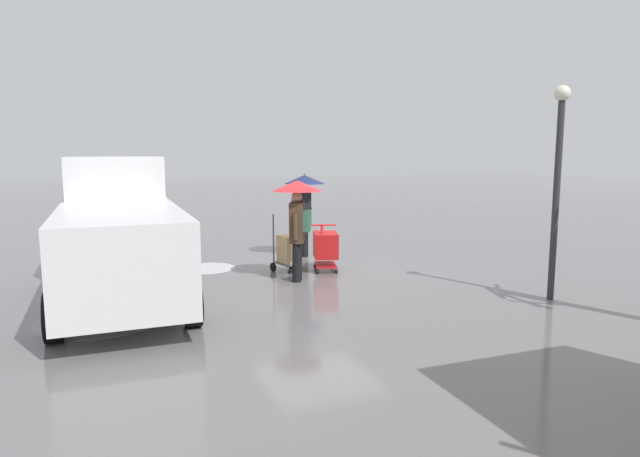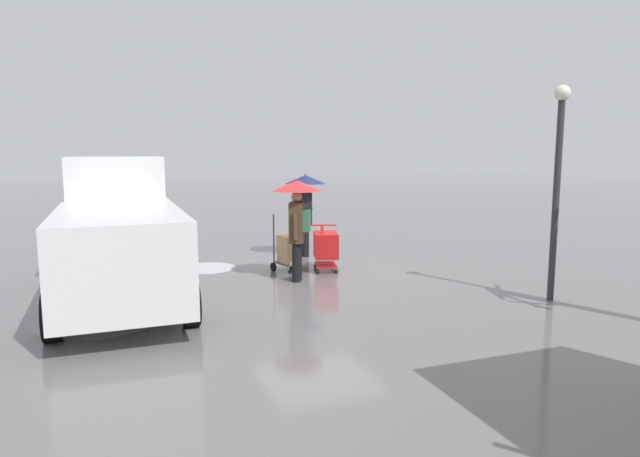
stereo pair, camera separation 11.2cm
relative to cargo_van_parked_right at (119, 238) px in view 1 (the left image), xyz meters
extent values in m
plane|color=slate|center=(-4.18, -0.75, -1.18)|extent=(90.00, 90.00, 0.00)
cylinder|color=silver|center=(-2.01, -2.28, -1.18)|extent=(1.29, 1.29, 0.01)
cylinder|color=#999BA0|center=(0.37, 0.96, -1.18)|extent=(2.09, 2.09, 0.01)
cube|color=white|center=(0.01, 0.26, -0.12)|extent=(2.12, 5.26, 1.40)
cube|color=white|center=(-0.05, -1.64, 1.00)|extent=(1.88, 1.46, 0.84)
cube|color=black|center=(-0.07, -2.36, 0.20)|extent=(1.66, 0.11, 0.63)
cube|color=#232326|center=(-0.07, -2.40, -0.86)|extent=(1.96, 0.22, 0.24)
cylinder|color=black|center=(0.94, -1.38, -0.82)|extent=(0.26, 0.73, 0.72)
cylinder|color=black|center=(-1.02, -1.32, -0.82)|extent=(0.26, 0.73, 0.72)
cylinder|color=black|center=(1.04, 1.84, -0.82)|extent=(0.26, 0.73, 0.72)
cylinder|color=black|center=(-0.92, 1.90, -0.82)|extent=(0.26, 0.73, 0.72)
cube|color=red|center=(-4.44, -0.95, -0.58)|extent=(0.73, 0.88, 0.56)
cube|color=red|center=(-4.44, -0.95, -1.04)|extent=(0.66, 0.80, 0.04)
cylinder|color=red|center=(-4.57, -1.35, -0.18)|extent=(0.56, 0.22, 0.04)
sphere|color=black|center=(-4.54, -0.60, -1.13)|extent=(0.10, 0.10, 0.10)
sphere|color=black|center=(-4.15, -0.73, -1.13)|extent=(0.10, 0.10, 0.10)
sphere|color=black|center=(-4.73, -1.18, -1.13)|extent=(0.10, 0.10, 0.10)
sphere|color=black|center=(-4.34, -1.31, -1.13)|extent=(0.10, 0.10, 0.10)
cylinder|color=red|center=(-4.33, -0.88, -0.48)|extent=(0.15, 0.29, 0.69)
cube|color=#515156|center=(-3.62, -1.13, -0.96)|extent=(0.60, 0.69, 0.03)
cylinder|color=#515156|center=(-3.77, -1.47, -0.41)|extent=(0.04, 0.04, 1.10)
cylinder|color=#515156|center=(-3.34, -1.37, -0.41)|extent=(0.04, 0.04, 1.10)
cylinder|color=black|center=(-3.79, -1.47, -1.08)|extent=(0.09, 0.21, 0.20)
cylinder|color=black|center=(-3.32, -1.37, -1.08)|extent=(0.09, 0.21, 0.20)
cube|color=tan|center=(-3.62, -1.13, -0.78)|extent=(0.43, 0.54, 0.33)
cube|color=tan|center=(-3.62, -1.13, -0.48)|extent=(0.47, 0.53, 0.28)
cylinder|color=black|center=(-4.65, -2.93, -0.77)|extent=(0.18, 0.18, 0.82)
cylinder|color=black|center=(-4.64, -2.73, -0.77)|extent=(0.18, 0.18, 0.82)
cube|color=black|center=(-4.64, -2.83, 0.06)|extent=(0.30, 0.45, 0.84)
sphere|color=tan|center=(-4.64, -2.83, 0.60)|extent=(0.22, 0.22, 0.22)
cylinder|color=black|center=(-4.65, -3.09, 0.01)|extent=(0.10, 0.10, 0.55)
cylinder|color=black|center=(-4.65, -2.65, 0.28)|extent=(0.31, 0.11, 0.50)
cylinder|color=#333338|center=(-4.64, -2.73, 0.44)|extent=(0.02, 0.02, 0.86)
cone|color=navy|center=(-4.64, -2.73, 0.82)|extent=(1.04, 1.04, 0.22)
sphere|color=#333338|center=(-4.64, -2.73, 0.95)|extent=(0.04, 0.04, 0.04)
cube|color=brown|center=(-4.44, -2.84, 0.10)|extent=(0.17, 0.31, 0.44)
cylinder|color=black|center=(-3.45, -0.21, -0.77)|extent=(0.18, 0.18, 0.82)
cylinder|color=black|center=(-3.55, -0.39, -0.77)|extent=(0.18, 0.18, 0.82)
cube|color=#473323|center=(-3.50, -0.30, 0.06)|extent=(0.45, 0.52, 0.84)
sphere|color=tan|center=(-3.50, -0.30, 0.60)|extent=(0.22, 0.22, 0.22)
cylinder|color=#473323|center=(-3.38, -0.07, 0.01)|extent=(0.10, 0.10, 0.55)
cylinder|color=#473323|center=(-3.57, -0.47, 0.28)|extent=(0.31, 0.23, 0.50)
cylinder|color=#333338|center=(-3.55, -0.39, 0.44)|extent=(0.02, 0.02, 0.86)
cone|color=red|center=(-3.55, -0.39, 0.82)|extent=(1.04, 1.04, 0.22)
sphere|color=#333338|center=(-3.55, -0.39, 0.95)|extent=(0.04, 0.04, 0.04)
cube|color=#33664C|center=(-3.68, -0.20, 0.10)|extent=(0.28, 0.34, 0.44)
cylinder|color=#2D2D33|center=(-7.28, 2.91, 0.62)|extent=(0.12, 0.12, 3.60)
sphere|color=#EAEACC|center=(-7.28, 2.91, 2.54)|extent=(0.28, 0.28, 0.28)
camera|label=1|loc=(0.51, 10.30, 1.53)|focal=30.84mm
camera|label=2|loc=(0.41, 10.35, 1.53)|focal=30.84mm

